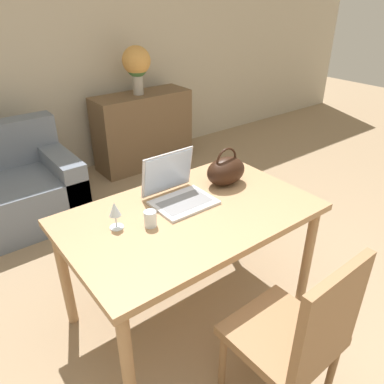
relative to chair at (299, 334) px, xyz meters
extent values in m
cube|color=#BCB29E|center=(-0.10, 3.27, 0.84)|extent=(10.00, 0.06, 2.70)
cube|color=#A87F56|center=(0.02, 0.79, 0.21)|extent=(1.40, 0.87, 0.04)
cylinder|color=#A87F56|center=(-0.62, 0.42, -0.16)|extent=(0.06, 0.06, 0.70)
cylinder|color=#A87F56|center=(0.66, 0.42, -0.16)|extent=(0.06, 0.06, 0.70)
cylinder|color=#A87F56|center=(-0.62, 1.17, -0.16)|extent=(0.06, 0.06, 0.70)
cylinder|color=#A87F56|center=(0.66, 1.17, -0.16)|extent=(0.06, 0.06, 0.70)
cube|color=olive|center=(0.00, 0.08, -0.09)|extent=(0.45, 0.45, 0.05)
cube|color=olive|center=(0.00, -0.12, 0.18)|extent=(0.42, 0.05, 0.48)
cylinder|color=olive|center=(-0.19, 0.26, -0.31)|extent=(0.04, 0.04, 0.40)
cylinder|color=olive|center=(0.18, 0.27, -0.31)|extent=(0.04, 0.04, 0.40)
cylinder|color=olive|center=(0.19, -0.10, -0.31)|extent=(0.04, 0.04, 0.40)
cube|color=slate|center=(-0.13, 2.53, -0.23)|extent=(0.20, 0.83, 0.56)
cube|color=brown|center=(0.98, 2.92, -0.10)|extent=(1.08, 0.40, 0.83)
cube|color=silver|center=(0.04, 0.88, 0.23)|extent=(0.34, 0.26, 0.02)
cube|color=gray|center=(0.04, 0.88, 0.24)|extent=(0.29, 0.17, 0.00)
cube|color=silver|center=(0.04, 1.04, 0.37)|extent=(0.34, 0.05, 0.26)
cube|color=silver|center=(0.04, 1.03, 0.37)|extent=(0.31, 0.05, 0.23)
cylinder|color=silver|center=(-0.23, 0.81, 0.27)|extent=(0.07, 0.07, 0.09)
cylinder|color=silver|center=(-0.38, 0.90, 0.23)|extent=(0.07, 0.07, 0.01)
cylinder|color=silver|center=(-0.38, 0.90, 0.27)|extent=(0.01, 0.01, 0.07)
cone|color=silver|center=(-0.38, 0.90, 0.34)|extent=(0.06, 0.06, 0.07)
ellipsoid|color=black|center=(0.40, 0.93, 0.31)|extent=(0.27, 0.18, 0.17)
torus|color=black|center=(0.40, 0.93, 0.39)|extent=(0.16, 0.01, 0.16)
cylinder|color=#9E998E|center=(0.94, 2.91, 0.43)|extent=(0.11, 0.11, 0.24)
sphere|color=#3D6B38|center=(0.94, 2.91, 0.60)|extent=(0.22, 0.22, 0.22)
sphere|color=#D6994C|center=(0.94, 2.91, 0.66)|extent=(0.29, 0.29, 0.29)
camera|label=1|loc=(-1.05, -0.61, 1.32)|focal=35.00mm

